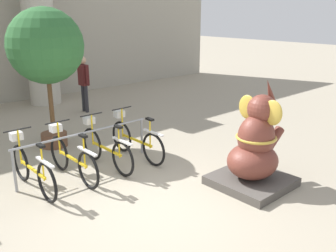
{
  "coord_description": "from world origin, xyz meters",
  "views": [
    {
      "loc": [
        -3.28,
        -4.0,
        2.94
      ],
      "look_at": [
        0.88,
        0.63,
        1.0
      ],
      "focal_mm": 40.0,
      "sensor_mm": 36.0,
      "label": 1
    }
  ],
  "objects_px": {
    "elephant_statue": "(255,150)",
    "person_pedestrian": "(84,79)",
    "bicycle_1": "(72,157)",
    "potted_tree": "(46,48)",
    "bicycle_0": "(32,168)",
    "bicycle_2": "(105,148)",
    "bicycle_3": "(136,139)"
  },
  "relations": [
    {
      "from": "bicycle_2",
      "to": "bicycle_3",
      "type": "height_order",
      "value": "same"
    },
    {
      "from": "bicycle_0",
      "to": "bicycle_3",
      "type": "relative_size",
      "value": 1.0
    },
    {
      "from": "bicycle_1",
      "to": "bicycle_3",
      "type": "height_order",
      "value": "same"
    },
    {
      "from": "bicycle_0",
      "to": "potted_tree",
      "type": "bearing_deg",
      "value": 55.12
    },
    {
      "from": "bicycle_2",
      "to": "potted_tree",
      "type": "distance_m",
      "value": 2.51
    },
    {
      "from": "bicycle_1",
      "to": "bicycle_2",
      "type": "relative_size",
      "value": 1.0
    },
    {
      "from": "bicycle_0",
      "to": "potted_tree",
      "type": "xyz_separation_m",
      "value": [
        1.23,
        1.77,
        1.77
      ]
    },
    {
      "from": "bicycle_3",
      "to": "potted_tree",
      "type": "xyz_separation_m",
      "value": [
        -0.95,
        1.77,
        1.77
      ]
    },
    {
      "from": "elephant_statue",
      "to": "potted_tree",
      "type": "xyz_separation_m",
      "value": [
        -1.72,
        4.14,
        1.54
      ]
    },
    {
      "from": "person_pedestrian",
      "to": "bicycle_1",
      "type": "bearing_deg",
      "value": -122.74
    },
    {
      "from": "elephant_statue",
      "to": "bicycle_0",
      "type": "bearing_deg",
      "value": 141.33
    },
    {
      "from": "bicycle_1",
      "to": "bicycle_2",
      "type": "distance_m",
      "value": 0.73
    },
    {
      "from": "potted_tree",
      "to": "bicycle_0",
      "type": "bearing_deg",
      "value": -124.88
    },
    {
      "from": "bicycle_0",
      "to": "elephant_statue",
      "type": "xyz_separation_m",
      "value": [
        2.96,
        -2.37,
        0.23
      ]
    },
    {
      "from": "bicycle_2",
      "to": "potted_tree",
      "type": "height_order",
      "value": "potted_tree"
    },
    {
      "from": "bicycle_3",
      "to": "elephant_statue",
      "type": "height_order",
      "value": "elephant_statue"
    },
    {
      "from": "elephant_statue",
      "to": "bicycle_2",
      "type": "bearing_deg",
      "value": 122.36
    },
    {
      "from": "person_pedestrian",
      "to": "potted_tree",
      "type": "relative_size",
      "value": 0.55
    },
    {
      "from": "bicycle_3",
      "to": "potted_tree",
      "type": "bearing_deg",
      "value": 118.21
    },
    {
      "from": "bicycle_3",
      "to": "elephant_statue",
      "type": "distance_m",
      "value": 2.5
    },
    {
      "from": "elephant_statue",
      "to": "bicycle_1",
      "type": "bearing_deg",
      "value": 133.54
    },
    {
      "from": "bicycle_0",
      "to": "bicycle_2",
      "type": "height_order",
      "value": "same"
    },
    {
      "from": "elephant_statue",
      "to": "potted_tree",
      "type": "relative_size",
      "value": 0.62
    },
    {
      "from": "bicycle_2",
      "to": "person_pedestrian",
      "type": "distance_m",
      "value": 4.39
    },
    {
      "from": "bicycle_1",
      "to": "person_pedestrian",
      "type": "relative_size",
      "value": 1.05
    },
    {
      "from": "elephant_statue",
      "to": "person_pedestrian",
      "type": "relative_size",
      "value": 1.13
    },
    {
      "from": "bicycle_2",
      "to": "bicycle_3",
      "type": "bearing_deg",
      "value": -0.17
    },
    {
      "from": "bicycle_0",
      "to": "elephant_statue",
      "type": "relative_size",
      "value": 0.93
    },
    {
      "from": "bicycle_1",
      "to": "elephant_statue",
      "type": "relative_size",
      "value": 0.93
    },
    {
      "from": "bicycle_1",
      "to": "person_pedestrian",
      "type": "distance_m",
      "value": 4.76
    },
    {
      "from": "bicycle_3",
      "to": "elephant_statue",
      "type": "relative_size",
      "value": 0.93
    },
    {
      "from": "bicycle_0",
      "to": "bicycle_2",
      "type": "bearing_deg",
      "value": 0.15
    }
  ]
}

